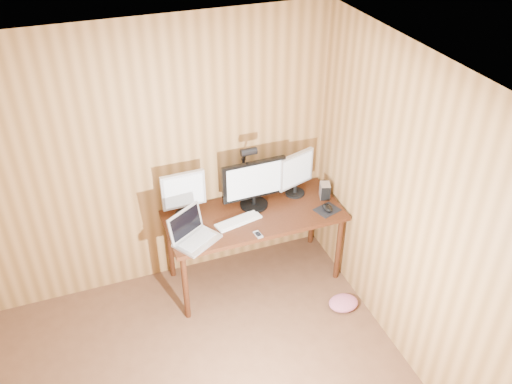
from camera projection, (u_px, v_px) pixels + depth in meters
room_shell at (200, 336)px, 3.07m from camera, size 4.00×4.00×4.00m
desk at (251, 220)px, 5.01m from camera, size 1.60×0.70×0.75m
monitor_center at (254, 183)px, 4.86m from camera, size 0.60×0.26×0.47m
monitor_left at (184, 193)px, 4.74m from camera, size 0.39×0.18×0.44m
monitor_right at (296, 173)px, 5.02m from camera, size 0.38×0.18×0.44m
laptop at (192, 233)px, 4.55m from camera, size 0.46×0.43×0.26m
keyboard at (238, 221)px, 4.78m from camera, size 0.44×0.22×0.02m
mousepad at (327, 210)px, 4.94m from camera, size 0.25×0.23×0.00m
mouse at (327, 208)px, 4.92m from camera, size 0.09×0.13×0.04m
hard_drive at (325, 191)px, 5.07m from camera, size 0.12×0.15×0.14m
phone at (258, 235)px, 4.63m from camera, size 0.06×0.11×0.01m
speaker at (324, 186)px, 5.16m from camera, size 0.05×0.05×0.12m
desk_lamp at (246, 165)px, 4.85m from camera, size 0.14×0.21×0.63m
fabric_pile at (343, 303)px, 4.94m from camera, size 0.30×0.26×0.09m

